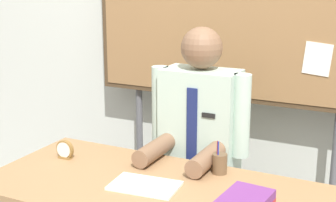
# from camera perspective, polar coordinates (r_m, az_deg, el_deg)

# --- Properties ---
(back_wall) EXTENTS (6.40, 0.08, 2.70)m
(back_wall) POSITION_cam_1_polar(r_m,az_deg,el_deg) (3.17, 8.30, 8.39)
(back_wall) COLOR silver
(back_wall) RESTS_ON ground_plane
(person) EXTENTS (0.55, 0.56, 1.41)m
(person) POSITION_cam_1_polar(r_m,az_deg,el_deg) (2.75, 3.51, -7.35)
(person) COLOR #2D2D33
(person) RESTS_ON ground_plane
(bulletin_board) EXTENTS (1.74, 0.09, 1.92)m
(bulletin_board) POSITION_cam_1_polar(r_m,az_deg,el_deg) (2.98, 7.08, 9.04)
(bulletin_board) COLOR #4C3823
(bulletin_board) RESTS_ON ground_plane
(open_notebook) EXTENTS (0.31, 0.22, 0.01)m
(open_notebook) POSITION_cam_1_polar(r_m,az_deg,el_deg) (2.26, -2.64, -9.49)
(open_notebook) COLOR white
(open_notebook) RESTS_ON desk
(desk_clock) EXTENTS (0.10, 0.04, 0.10)m
(desk_clock) POSITION_cam_1_polar(r_m,az_deg,el_deg) (2.61, -11.54, -5.47)
(desk_clock) COLOR olive
(desk_clock) RESTS_ON desk
(pen_holder) EXTENTS (0.07, 0.07, 0.16)m
(pen_holder) POSITION_cam_1_polar(r_m,az_deg,el_deg) (2.39, 5.83, -7.00)
(pen_holder) COLOR brown
(pen_holder) RESTS_ON desk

